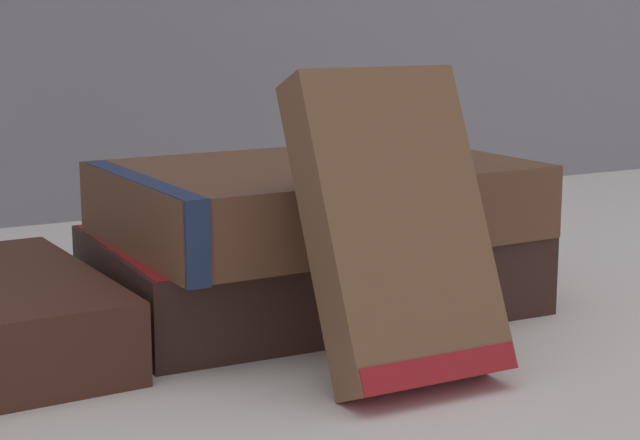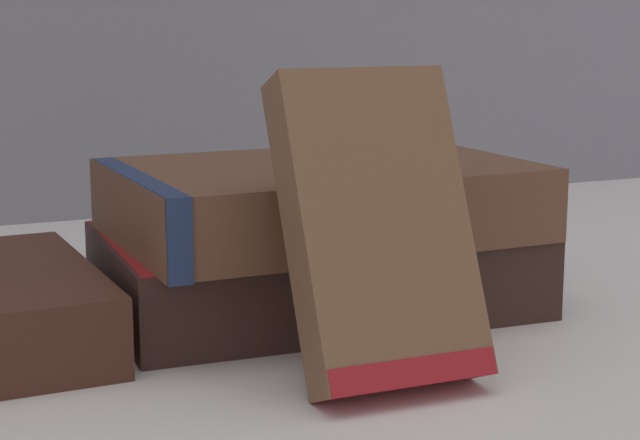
{
  "view_description": "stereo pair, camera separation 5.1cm",
  "coord_description": "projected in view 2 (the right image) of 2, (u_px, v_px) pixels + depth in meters",
  "views": [
    {
      "loc": [
        -0.27,
        -0.5,
        0.17
      ],
      "look_at": [
        -0.01,
        -0.01,
        0.06
      ],
      "focal_mm": 60.0,
      "sensor_mm": 36.0,
      "label": 1
    },
    {
      "loc": [
        -0.23,
        -0.53,
        0.17
      ],
      "look_at": [
        -0.01,
        -0.01,
        0.06
      ],
      "focal_mm": 60.0,
      "sensor_mm": 36.0,
      "label": 2
    }
  ],
  "objects": [
    {
      "name": "book_leaning_front",
      "position": [
        379.0,
        239.0,
        0.48
      ],
      "size": [
        0.08,
        0.08,
        0.14
      ],
      "rotation": [
        -0.41,
        0.0,
        0.0
      ],
      "color": "brown",
      "rests_on": "ground_plane"
    },
    {
      "name": "book_flat_bottom",
      "position": [
        309.0,
        269.0,
        0.6
      ],
      "size": [
        0.24,
        0.16,
        0.05
      ],
      "rotation": [
        0.0,
        0.0,
        -0.03
      ],
      "color": "#331E19",
      "rests_on": "ground_plane"
    },
    {
      "name": "book_flat_top",
      "position": [
        313.0,
        200.0,
        0.59
      ],
      "size": [
        0.23,
        0.15,
        0.04
      ],
      "rotation": [
        0.0,
        0.0,
        0.03
      ],
      "color": "brown",
      "rests_on": "book_flat_bottom"
    },
    {
      "name": "reading_glasses",
      "position": [
        189.0,
        257.0,
        0.72
      ],
      "size": [
        0.12,
        0.09,
        0.0
      ],
      "rotation": [
        0.0,
        0.0,
        0.37
      ],
      "color": "#ADADB2",
      "rests_on": "ground_plane"
    },
    {
      "name": "pocket_watch",
      "position": [
        410.0,
        155.0,
        0.6
      ],
      "size": [
        0.05,
        0.05,
        0.01
      ],
      "color": "silver",
      "rests_on": "book_flat_top"
    },
    {
      "name": "ground_plane",
      "position": [
        325.0,
        314.0,
        0.6
      ],
      "size": [
        3.0,
        3.0,
        0.0
      ],
      "primitive_type": "plane",
      "color": "silver"
    }
  ]
}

